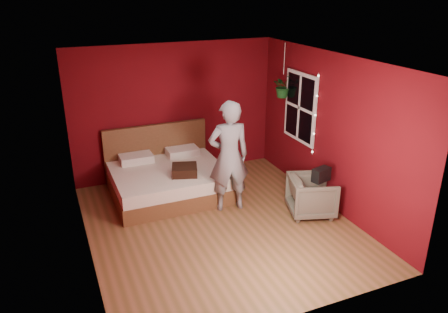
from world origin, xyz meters
The scene contains 10 objects.
floor centered at (0.00, 0.00, 0.00)m, with size 4.50×4.50×0.00m, color brown.
room_walls centered at (0.00, 0.00, 1.68)m, with size 4.04×4.54×2.62m.
window centered at (1.97, 0.90, 1.50)m, with size 0.05×0.97×1.27m.
fairy_lights centered at (1.94, 0.38, 1.50)m, with size 0.04×0.04×1.45m.
bed centered at (-0.43, 1.44, 0.29)m, with size 2.00×1.70×1.10m.
person centered at (0.36, 0.46, 0.95)m, with size 0.69×0.45×1.90m, color gray.
armchair centered at (1.55, -0.26, 0.33)m, with size 0.71×0.73×0.66m, color #696453.
handbag centered at (1.58, -0.42, 0.77)m, with size 0.31×0.15×0.22m, color black.
throw_pillow centered at (-0.23, 1.03, 0.58)m, with size 0.43×0.43×0.15m, color black.
hanging_plant centered at (1.88, 1.40, 1.81)m, with size 0.46×0.41×1.02m.
Camera 1 is at (-2.31, -5.64, 3.60)m, focal length 35.00 mm.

